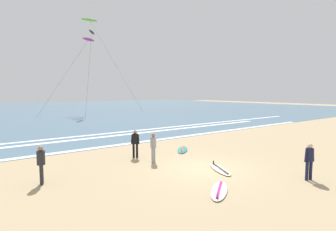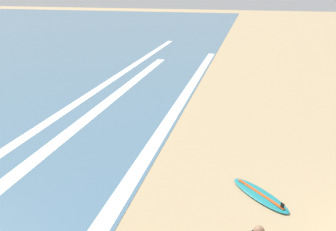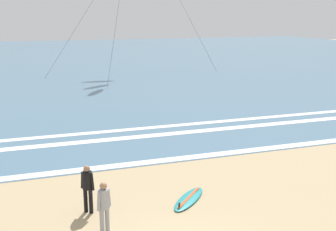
{
  "view_description": "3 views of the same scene",
  "coord_description": "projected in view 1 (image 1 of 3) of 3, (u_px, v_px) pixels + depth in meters",
  "views": [
    {
      "loc": [
        -8.88,
        -8.94,
        3.77
      ],
      "look_at": [
        2.75,
        6.7,
        2.02
      ],
      "focal_mm": 27.68,
      "sensor_mm": 36.0,
      "label": 1
    },
    {
      "loc": [
        -7.02,
        4.46,
        5.9
      ],
      "look_at": [
        1.29,
        6.51,
        2.52
      ],
      "focal_mm": 35.61,
      "sensor_mm": 36.0,
      "label": 2
    },
    {
      "loc": [
        -3.14,
        -8.47,
        6.21
      ],
      "look_at": [
        2.66,
        8.66,
        1.8
      ],
      "focal_mm": 44.44,
      "sensor_mm": 36.0,
      "label": 3
    }
  ],
  "objects": [
    {
      "name": "surfboard_right_spare",
      "position": [
        219.0,
        190.0,
        9.85
      ],
      "size": [
        2.04,
        1.74,
        0.25
      ],
      "color": "silver",
      "rests_on": "ground"
    },
    {
      "name": "surfboard_foreground_flat",
      "position": [
        220.0,
        169.0,
        12.56
      ],
      "size": [
        1.41,
        2.16,
        0.25
      ],
      "color": "beige",
      "rests_on": "ground"
    },
    {
      "name": "wave_foam_shoreline",
      "position": [
        138.0,
        142.0,
        19.5
      ],
      "size": [
        44.98,
        0.55,
        0.01
      ],
      "primitive_type": "cube",
      "color": "white",
      "rests_on": "ocean_surface"
    },
    {
      "name": "surfboard_left_pile",
      "position": [
        182.0,
        150.0,
        16.84
      ],
      "size": [
        1.88,
        1.93,
        0.25
      ],
      "color": "teal",
      "rests_on": "ground"
    },
    {
      "name": "surfer_mid_group",
      "position": [
        135.0,
        141.0,
        14.9
      ],
      "size": [
        0.43,
        0.41,
        1.6
      ],
      "color": "black",
      "rests_on": "ground"
    },
    {
      "name": "wave_foam_mid_break",
      "position": [
        104.0,
        137.0,
        21.91
      ],
      "size": [
        40.14,
        0.62,
        0.01
      ],
      "primitive_type": "cube",
      "color": "white",
      "rests_on": "ocean_surface"
    },
    {
      "name": "kite_lime_high_right",
      "position": [
        90.0,
        21.0,
        50.26
      ],
      "size": [
        9.01,
        7.98,
        18.02
      ],
      "color": "#70C628",
      "rests_on": "ground"
    },
    {
      "name": "kite_magenta_high_left",
      "position": [
        88.0,
        40.0,
        44.39
      ],
      "size": [
        10.41,
        2.66,
        13.06
      ],
      "color": "#CC2384",
      "rests_on": "ground"
    },
    {
      "name": "surfer_left_near",
      "position": [
        153.0,
        145.0,
        13.84
      ],
      "size": [
        0.48,
        0.34,
        1.6
      ],
      "color": "gray",
      "rests_on": "ground"
    },
    {
      "name": "ground_plane",
      "position": [
        204.0,
        169.0,
        12.76
      ],
      "size": [
        160.0,
        160.0,
        0.0
      ],
      "primitive_type": "plane",
      "color": "tan"
    },
    {
      "name": "surfer_left_far",
      "position": [
        41.0,
        161.0,
        10.56
      ],
      "size": [
        0.32,
        0.51,
        1.6
      ],
      "color": "#232328",
      "rests_on": "ground"
    },
    {
      "name": "kite_black_mid_center",
      "position": [
        92.0,
        33.0,
        42.47
      ],
      "size": [
        4.99,
        8.5,
        13.86
      ],
      "color": "black",
      "rests_on": "ground"
    },
    {
      "name": "ocean_surface",
      "position": [
        29.0,
        110.0,
        54.66
      ],
      "size": [
        140.0,
        90.0,
        0.01
      ],
      "primitive_type": "cube",
      "color": "slate",
      "rests_on": "ground"
    },
    {
      "name": "surfer_foreground_main",
      "position": [
        309.0,
        158.0,
        11.05
      ],
      "size": [
        0.51,
        0.32,
        1.6
      ],
      "color": "#141938",
      "rests_on": "ground"
    },
    {
      "name": "wave_foam_outer_break",
      "position": [
        96.0,
        135.0,
        23.07
      ],
      "size": [
        59.74,
        0.52,
        0.01
      ],
      "primitive_type": "cube",
      "color": "white",
      "rests_on": "ocean_surface"
    }
  ]
}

